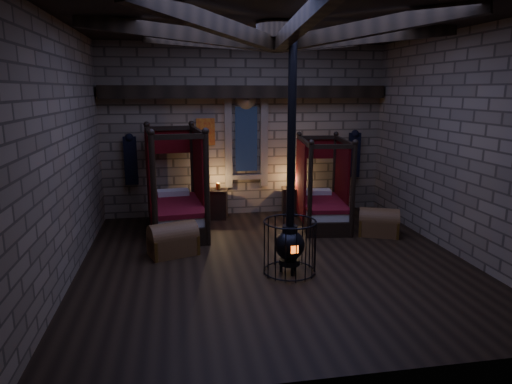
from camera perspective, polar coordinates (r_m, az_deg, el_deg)
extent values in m
cube|color=black|center=(8.51, 2.39, -8.71)|extent=(7.00, 7.00, 0.01)
cube|color=#847054|center=(11.41, -1.27, 7.64)|extent=(7.00, 0.02, 4.20)
cube|color=#847054|center=(4.68, 11.72, 0.06)|extent=(7.00, 0.02, 4.20)
cube|color=#847054|center=(8.01, -22.83, 4.50)|extent=(0.02, 7.00, 4.20)
cube|color=#847054|center=(9.38, 24.01, 5.46)|extent=(0.02, 7.00, 4.20)
cube|color=black|center=(8.00, 2.68, 20.56)|extent=(7.00, 7.00, 0.01)
cube|color=black|center=(11.19, -1.15, 12.41)|extent=(6.86, 0.35, 0.30)
cylinder|color=black|center=(7.98, 2.67, 19.49)|extent=(0.70, 0.70, 0.25)
cube|color=black|center=(11.38, -1.22, 6.61)|extent=(0.55, 0.04, 1.60)
cube|color=maroon|center=(11.27, -6.31, 7.50)|extent=(0.45, 0.03, 0.65)
cube|color=black|center=(11.26, -15.39, 3.78)|extent=(0.30, 0.10, 1.15)
cube|color=black|center=(12.07, 12.16, 4.53)|extent=(0.30, 0.10, 1.15)
cube|color=black|center=(10.30, -9.81, -3.96)|extent=(1.32, 2.25, 0.37)
cube|color=beige|center=(10.22, -9.87, -2.41)|extent=(1.18, 2.07, 0.23)
cube|color=maroon|center=(10.18, -9.90, -1.62)|extent=(1.24, 2.12, 0.10)
cube|color=beige|center=(10.92, -10.33, -0.11)|extent=(0.75, 0.43, 0.14)
cube|color=#5A0708|center=(11.00, -10.71, 6.25)|extent=(1.14, 0.16, 0.57)
cylinder|color=black|center=(9.03, -12.64, -0.20)|extent=(0.11, 0.11, 2.27)
cylinder|color=black|center=(11.05, -13.20, 2.10)|extent=(0.11, 0.11, 2.27)
cylinder|color=black|center=(9.13, -6.15, 0.17)|extent=(0.11, 0.11, 2.27)
cylinder|color=black|center=(11.13, -7.88, 2.39)|extent=(0.11, 0.11, 2.27)
cube|color=#5A0708|center=(10.33, -13.21, 1.67)|extent=(0.21, 1.55, 2.02)
cube|color=#5A0708|center=(10.42, -7.19, 2.00)|extent=(0.21, 1.55, 2.02)
cube|color=black|center=(10.78, 8.28, -3.28)|extent=(1.22, 2.01, 0.33)
cube|color=beige|center=(10.71, 8.32, -1.97)|extent=(1.09, 1.85, 0.20)
cube|color=maroon|center=(10.68, 8.34, -1.30)|extent=(1.15, 1.89, 0.09)
cube|color=beige|center=(11.32, 7.70, -0.01)|extent=(0.67, 0.40, 0.13)
cube|color=#5A0708|center=(11.38, 7.64, 5.42)|extent=(1.00, 0.17, 0.50)
cylinder|color=black|center=(9.62, 6.77, -0.01)|extent=(0.10, 0.10, 2.00)
cylinder|color=black|center=(11.39, 5.31, 2.00)|extent=(0.10, 0.10, 2.00)
cylinder|color=black|center=(9.81, 12.03, 0.04)|extent=(0.10, 0.10, 2.00)
cylinder|color=black|center=(11.55, 9.79, 2.01)|extent=(0.10, 0.10, 2.00)
cube|color=#5A0708|center=(10.75, 5.63, 1.60)|extent=(0.23, 1.36, 1.78)
cube|color=#5A0708|center=(10.93, 10.65, 1.63)|extent=(0.23, 1.36, 1.78)
cube|color=brown|center=(8.94, -10.30, -6.58)|extent=(1.02, 0.80, 0.37)
cylinder|color=brown|center=(8.88, -10.35, -5.45)|extent=(1.02, 0.80, 0.54)
cube|color=#B08636|center=(8.83, -12.85, -6.94)|extent=(0.23, 0.55, 0.39)
cube|color=#B08636|center=(9.07, -7.82, -6.21)|extent=(0.23, 0.55, 0.39)
cube|color=brown|center=(10.30, 15.05, -4.28)|extent=(0.97, 0.79, 0.35)
cylinder|color=brown|center=(10.25, 15.10, -3.35)|extent=(0.97, 0.79, 0.51)
cube|color=#B08636|center=(10.29, 12.88, -4.19)|extent=(0.25, 0.51, 0.37)
cube|color=#B08636|center=(10.33, 17.21, -4.38)|extent=(0.25, 0.51, 0.37)
cube|color=black|center=(11.21, -4.71, -1.59)|extent=(0.49, 0.47, 0.69)
cube|color=black|center=(11.13, -4.75, 0.24)|extent=(0.54, 0.52, 0.04)
cylinder|color=#B08636|center=(11.11, -4.76, 0.73)|extent=(0.10, 0.10, 0.16)
cube|color=black|center=(11.51, 4.33, -1.28)|extent=(0.45, 0.44, 0.67)
cube|color=black|center=(11.43, 4.36, 0.43)|extent=(0.50, 0.48, 0.04)
cube|color=brown|center=(11.41, 4.37, 0.71)|extent=(0.19, 0.15, 0.05)
cylinder|color=black|center=(7.98, 4.19, -8.66)|extent=(0.37, 0.37, 0.09)
sphere|color=black|center=(7.87, 4.23, -6.60)|extent=(0.52, 0.52, 0.52)
cylinder|color=black|center=(7.79, 4.26, -4.68)|extent=(0.26, 0.26, 0.13)
cube|color=#FF5914|center=(7.65, 4.86, -7.19)|extent=(0.13, 0.03, 0.13)
cylinder|color=black|center=(7.46, 4.47, 7.55)|extent=(0.14, 0.14, 3.22)
torus|color=black|center=(8.04, 4.18, -9.76)|extent=(0.91, 0.91, 0.03)
torus|color=black|center=(7.75, 4.28, -3.70)|extent=(0.91, 0.91, 0.03)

